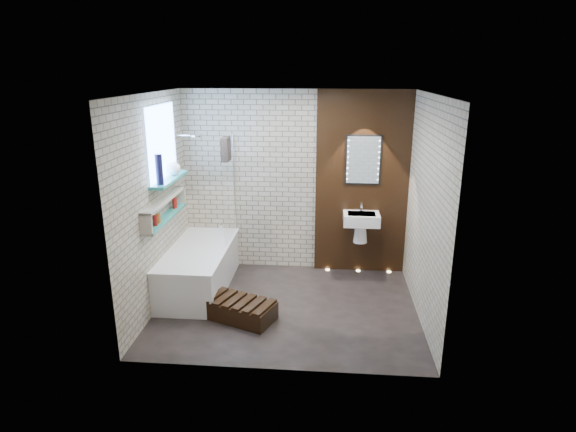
# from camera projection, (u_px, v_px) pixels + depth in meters

# --- Properties ---
(ground) EXTENTS (3.20, 3.20, 0.00)m
(ground) POSITION_uv_depth(u_px,v_px,m) (287.00, 307.00, 6.00)
(ground) COLOR black
(ground) RESTS_ON ground
(room_shell) EXTENTS (3.24, 3.20, 2.60)m
(room_shell) POSITION_uv_depth(u_px,v_px,m) (287.00, 208.00, 5.62)
(room_shell) COLOR tan
(room_shell) RESTS_ON ground
(walnut_panel) EXTENTS (1.30, 0.06, 2.60)m
(walnut_panel) POSITION_uv_depth(u_px,v_px,m) (362.00, 184.00, 6.75)
(walnut_panel) COLOR black
(walnut_panel) RESTS_ON ground
(clerestory_window) EXTENTS (0.18, 1.00, 0.94)m
(clerestory_window) POSITION_uv_depth(u_px,v_px,m) (163.00, 150.00, 5.90)
(clerestory_window) COLOR #7FADE0
(clerestory_window) RESTS_ON room_shell
(display_niche) EXTENTS (0.14, 1.30, 0.26)m
(display_niche) POSITION_uv_depth(u_px,v_px,m) (165.00, 209.00, 5.91)
(display_niche) COLOR teal
(display_niche) RESTS_ON room_shell
(bathtub) EXTENTS (0.79, 1.74, 0.70)m
(bathtub) POSITION_uv_depth(u_px,v_px,m) (199.00, 268.00, 6.44)
(bathtub) COLOR white
(bathtub) RESTS_ON ground
(bath_screen) EXTENTS (0.01, 0.78, 1.40)m
(bath_screen) POSITION_uv_depth(u_px,v_px,m) (229.00, 189.00, 6.54)
(bath_screen) COLOR white
(bath_screen) RESTS_ON bathtub
(towel) EXTENTS (0.09, 0.24, 0.31)m
(towel) POSITION_uv_depth(u_px,v_px,m) (226.00, 149.00, 6.26)
(towel) COLOR black
(towel) RESTS_ON bath_screen
(shower_head) EXTENTS (0.18, 0.18, 0.02)m
(shower_head) POSITION_uv_depth(u_px,v_px,m) (197.00, 135.00, 6.42)
(shower_head) COLOR silver
(shower_head) RESTS_ON room_shell
(washbasin) EXTENTS (0.50, 0.36, 0.58)m
(washbasin) POSITION_uv_depth(u_px,v_px,m) (361.00, 223.00, 6.71)
(washbasin) COLOR white
(washbasin) RESTS_ON walnut_panel
(led_mirror) EXTENTS (0.50, 0.02, 0.70)m
(led_mirror) POSITION_uv_depth(u_px,v_px,m) (363.00, 160.00, 6.61)
(led_mirror) COLOR black
(led_mirror) RESTS_ON walnut_panel
(walnut_step) EXTENTS (1.05, 0.75, 0.21)m
(walnut_step) POSITION_uv_depth(u_px,v_px,m) (235.00, 309.00, 5.73)
(walnut_step) COLOR black
(walnut_step) RESTS_ON ground
(niche_bottles) EXTENTS (0.06, 0.80, 0.17)m
(niche_bottles) POSITION_uv_depth(u_px,v_px,m) (167.00, 210.00, 5.99)
(niche_bottles) COLOR maroon
(niche_bottles) RESTS_ON display_niche
(sill_vases) EXTENTS (0.17, 0.65, 0.36)m
(sill_vases) POSITION_uv_depth(u_px,v_px,m) (169.00, 169.00, 5.94)
(sill_vases) COLOR white
(sill_vases) RESTS_ON clerestory_window
(floor_uplights) EXTENTS (0.96, 0.06, 0.01)m
(floor_uplights) POSITION_uv_depth(u_px,v_px,m) (358.00, 271.00, 7.07)
(floor_uplights) COLOR #FFD899
(floor_uplights) RESTS_ON ground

